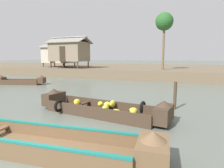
{
  "coord_description": "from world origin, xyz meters",
  "views": [
    {
      "loc": [
        3.37,
        -3.11,
        2.32
      ],
      "look_at": [
        -0.14,
        5.76,
        0.97
      ],
      "focal_mm": 30.09,
      "sensor_mm": 36.0,
      "label": 1
    }
  ],
  "objects_px": {
    "cargo_boat_upstream": "(21,81)",
    "stilt_house_left": "(59,54)",
    "palm_tree_mid": "(164,23)",
    "banana_boat": "(101,108)",
    "viewer_boat": "(28,140)",
    "stilt_house_mid_left": "(69,51)",
    "mooring_post": "(175,95)"
  },
  "relations": [
    {
      "from": "stilt_house_mid_left",
      "to": "palm_tree_mid",
      "type": "relative_size",
      "value": 0.83
    },
    {
      "from": "banana_boat",
      "to": "stilt_house_left",
      "type": "height_order",
      "value": "stilt_house_left"
    },
    {
      "from": "banana_boat",
      "to": "cargo_boat_upstream",
      "type": "bearing_deg",
      "value": 151.86
    },
    {
      "from": "stilt_house_mid_left",
      "to": "banana_boat",
      "type": "bearing_deg",
      "value": -51.94
    },
    {
      "from": "stilt_house_mid_left",
      "to": "palm_tree_mid",
      "type": "bearing_deg",
      "value": 3.0
    },
    {
      "from": "cargo_boat_upstream",
      "to": "stilt_house_left",
      "type": "height_order",
      "value": "stilt_house_left"
    },
    {
      "from": "cargo_boat_upstream",
      "to": "banana_boat",
      "type": "bearing_deg",
      "value": -28.14
    },
    {
      "from": "stilt_house_mid_left",
      "to": "mooring_post",
      "type": "xyz_separation_m",
      "value": [
        13.46,
        -11.65,
        -2.49
      ]
    },
    {
      "from": "cargo_boat_upstream",
      "to": "mooring_post",
      "type": "distance_m",
      "value": 13.41
    },
    {
      "from": "stilt_house_left",
      "to": "palm_tree_mid",
      "type": "bearing_deg",
      "value": -6.64
    },
    {
      "from": "banana_boat",
      "to": "cargo_boat_upstream",
      "type": "xyz_separation_m",
      "value": [
        -10.17,
        5.44,
        0.01
      ]
    },
    {
      "from": "stilt_house_left",
      "to": "mooring_post",
      "type": "bearing_deg",
      "value": -39.66
    },
    {
      "from": "viewer_boat",
      "to": "stilt_house_mid_left",
      "type": "bearing_deg",
      "value": 120.97
    },
    {
      "from": "cargo_boat_upstream",
      "to": "stilt_house_mid_left",
      "type": "xyz_separation_m",
      "value": [
        -0.51,
        8.2,
        2.83
      ]
    },
    {
      "from": "stilt_house_mid_left",
      "to": "mooring_post",
      "type": "distance_m",
      "value": 17.98
    },
    {
      "from": "viewer_boat",
      "to": "stilt_house_left",
      "type": "relative_size",
      "value": 1.46
    },
    {
      "from": "cargo_boat_upstream",
      "to": "mooring_post",
      "type": "xyz_separation_m",
      "value": [
        12.95,
        -3.46,
        0.34
      ]
    },
    {
      "from": "cargo_boat_upstream",
      "to": "palm_tree_mid",
      "type": "height_order",
      "value": "palm_tree_mid"
    },
    {
      "from": "viewer_boat",
      "to": "palm_tree_mid",
      "type": "xyz_separation_m",
      "value": [
        1.27,
        17.6,
        5.72
      ]
    },
    {
      "from": "viewer_boat",
      "to": "palm_tree_mid",
      "type": "bearing_deg",
      "value": 85.86
    },
    {
      "from": "cargo_boat_upstream",
      "to": "stilt_house_left",
      "type": "bearing_deg",
      "value": 110.42
    },
    {
      "from": "viewer_boat",
      "to": "stilt_house_mid_left",
      "type": "height_order",
      "value": "stilt_house_mid_left"
    },
    {
      "from": "cargo_boat_upstream",
      "to": "stilt_house_mid_left",
      "type": "bearing_deg",
      "value": 93.56
    },
    {
      "from": "cargo_boat_upstream",
      "to": "palm_tree_mid",
      "type": "relative_size",
      "value": 0.69
    },
    {
      "from": "banana_boat",
      "to": "viewer_boat",
      "type": "height_order",
      "value": "banana_boat"
    },
    {
      "from": "banana_boat",
      "to": "mooring_post",
      "type": "bearing_deg",
      "value": 35.49
    },
    {
      "from": "stilt_house_mid_left",
      "to": "palm_tree_mid",
      "type": "xyz_separation_m",
      "value": [
        11.48,
        0.6,
        2.85
      ]
    },
    {
      "from": "cargo_boat_upstream",
      "to": "palm_tree_mid",
      "type": "bearing_deg",
      "value": 38.74
    },
    {
      "from": "mooring_post",
      "to": "cargo_boat_upstream",
      "type": "bearing_deg",
      "value": 165.06
    },
    {
      "from": "palm_tree_mid",
      "to": "banana_boat",
      "type": "bearing_deg",
      "value": -93.21
    },
    {
      "from": "banana_boat",
      "to": "stilt_house_left",
      "type": "distance_m",
      "value": 21.45
    },
    {
      "from": "viewer_boat",
      "to": "stilt_house_left",
      "type": "distance_m",
      "value": 23.79
    }
  ]
}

